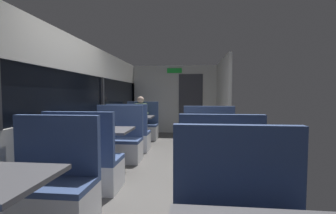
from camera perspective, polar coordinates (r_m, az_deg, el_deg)
ground_plane at (r=3.79m, az=-3.08°, el=-17.34°), size 3.30×9.20×0.02m
carriage_window_panel_left at (r=4.04m, az=-23.91°, el=-0.09°), size 0.09×8.48×2.30m
carriage_end_bulkhead at (r=7.72m, az=2.10°, el=1.88°), size 2.90×0.11×2.30m
carriage_aisle_panel_right at (r=6.57m, az=13.63°, el=1.65°), size 0.08×2.40×2.30m
bench_near_window_facing_entry at (r=2.75m, az=-27.98°, el=-18.38°), size 0.95×0.50×1.10m
dining_table_mid_window at (r=3.96m, az=-15.85°, el=-6.82°), size 0.90×0.70×0.74m
bench_mid_window_facing_end at (r=3.41m, az=-20.21°, el=-13.93°), size 0.95×0.50×1.10m
bench_mid_window_facing_entry at (r=4.67m, az=-12.59°, el=-9.15°), size 0.95×0.50×1.10m
dining_table_far_window at (r=6.04m, az=-8.13°, el=-3.28°), size 0.90×0.70×0.74m
bench_far_window_facing_end at (r=5.42m, az=-9.89°, el=-7.37°), size 0.95×0.50×1.10m
bench_far_window_facing_entry at (r=6.76m, az=-6.68°, el=-5.23°), size 0.95×0.50×1.10m
dining_table_rear_aisle at (r=3.51m, az=11.41°, el=-8.06°), size 0.90×0.70×0.74m
bench_rear_aisle_facing_end at (r=2.92m, az=12.75°, el=-16.76°), size 0.95×0.50×1.10m
bench_rear_aisle_facing_entry at (r=4.26m, az=10.42°, el=-10.33°), size 0.95×0.50×1.10m
seated_passenger at (r=6.66m, az=-6.83°, el=-3.55°), size 0.47×0.55×1.26m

